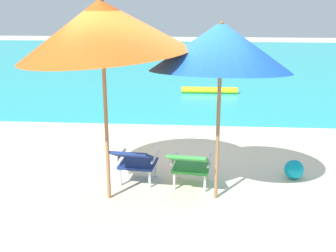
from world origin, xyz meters
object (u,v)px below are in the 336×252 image
(swim_buoy, at_px, (210,90))
(beach_umbrella_left, at_px, (102,28))
(lounge_chair_right, at_px, (190,164))
(lounge_chair_left, at_px, (135,160))
(beach_ball, at_px, (294,169))
(beach_umbrella_right, at_px, (221,47))

(swim_buoy, bearing_deg, beach_umbrella_left, -102.38)
(swim_buoy, distance_m, lounge_chair_right, 6.46)
(lounge_chair_left, bearing_deg, lounge_chair_right, -6.33)
(lounge_chair_left, height_order, lounge_chair_right, same)
(swim_buoy, relative_size, beach_ball, 5.40)
(swim_buoy, distance_m, beach_umbrella_left, 7.28)
(lounge_chair_right, bearing_deg, lounge_chair_left, 173.67)
(swim_buoy, height_order, lounge_chair_right, lounge_chair_right)
(beach_umbrella_right, bearing_deg, beach_ball, 31.81)
(beach_umbrella_left, xyz_separation_m, beach_umbrella_right, (1.46, 0.11, -0.23))
(lounge_chair_left, relative_size, beach_umbrella_left, 0.34)
(lounge_chair_left, relative_size, beach_ball, 3.11)
(beach_umbrella_right, xyz_separation_m, beach_ball, (1.20, 0.75, -1.92))
(swim_buoy, height_order, beach_umbrella_right, beach_umbrella_right)
(lounge_chair_left, distance_m, beach_umbrella_left, 1.96)
(lounge_chair_left, bearing_deg, swim_buoy, 79.43)
(lounge_chair_right, xyz_separation_m, beach_ball, (1.57, 0.52, -0.26))
(beach_umbrella_right, bearing_deg, lounge_chair_left, 164.70)
(beach_umbrella_right, bearing_deg, swim_buoy, 89.78)
(beach_umbrella_right, distance_m, beach_ball, 2.38)
(beach_umbrella_left, distance_m, beach_umbrella_right, 1.49)
(swim_buoy, xyz_separation_m, beach_umbrella_right, (-0.03, -6.67, 1.97))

